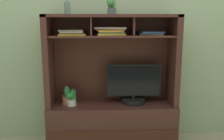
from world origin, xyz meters
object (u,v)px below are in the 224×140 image
at_px(media_console, 112,107).
at_px(magazine_stack_right, 150,33).
at_px(potted_orchid, 69,97).
at_px(potted_fern, 71,98).
at_px(magazine_stack_centre, 110,31).
at_px(diffuser_bottle, 67,8).
at_px(magazine_stack_left, 72,33).
at_px(potted_succulent, 112,7).
at_px(tv_monitor, 134,87).

distance_m(media_console, magazine_stack_right, 0.93).
distance_m(potted_orchid, magazine_stack_right, 1.13).
height_order(potted_orchid, potted_fern, potted_orchid).
relative_size(magazine_stack_centre, diffuser_bottle, 1.18).
bearing_deg(magazine_stack_left, potted_orchid, 156.47).
bearing_deg(magazine_stack_right, magazine_stack_left, -177.79).
bearing_deg(potted_fern, potted_orchid, 118.87).
bearing_deg(media_console, potted_fern, -173.37).
relative_size(magazine_stack_right, potted_succulent, 1.53).
distance_m(media_console, magazine_stack_centre, 0.85).
bearing_deg(potted_orchid, magazine_stack_right, 0.35).
relative_size(potted_orchid, magazine_stack_centre, 0.63).
height_order(magazine_stack_right, diffuser_bottle, diffuser_bottle).
height_order(magazine_stack_centre, magazine_stack_right, magazine_stack_centre).
xyz_separation_m(media_console, magazine_stack_left, (-0.41, -0.03, 0.84)).
bearing_deg(tv_monitor, diffuser_bottle, -177.62).
xyz_separation_m(magazine_stack_left, magazine_stack_right, (0.82, 0.03, -0.01)).
bearing_deg(magazine_stack_right, magazine_stack_centre, -174.95).
distance_m(media_console, magazine_stack_left, 0.94).
bearing_deg(potted_fern, potted_succulent, 7.63).
xyz_separation_m(potted_fern, diffuser_bottle, (-0.01, 0.02, 0.95)).
distance_m(potted_fern, magazine_stack_centre, 0.84).
distance_m(potted_orchid, potted_fern, 0.06).
bearing_deg(magazine_stack_right, potted_succulent, 179.21).
relative_size(potted_fern, potted_succulent, 0.86).
distance_m(magazine_stack_left, diffuser_bottle, 0.26).
bearing_deg(potted_succulent, magazine_stack_left, -174.80).
distance_m(magazine_stack_centre, magazine_stack_right, 0.43).
distance_m(potted_orchid, magazine_stack_left, 0.71).
height_order(tv_monitor, magazine_stack_right, magazine_stack_right).
distance_m(tv_monitor, magazine_stack_centre, 0.67).
relative_size(tv_monitor, diffuser_bottle, 2.11).
bearing_deg(potted_orchid, magazine_stack_left, -23.53).
bearing_deg(magazine_stack_left, tv_monitor, 2.21).
bearing_deg(diffuser_bottle, potted_succulent, 5.17).
bearing_deg(potted_orchid, potted_succulent, 1.35).
distance_m(media_console, potted_succulent, 1.10).
relative_size(media_console, tv_monitor, 2.44).
xyz_separation_m(media_console, diffuser_bottle, (-0.46, -0.03, 1.09)).
height_order(potted_orchid, magazine_stack_left, magazine_stack_left).
bearing_deg(potted_succulent, potted_fern, -172.37).
distance_m(magazine_stack_centre, potted_succulent, 0.25).
xyz_separation_m(magazine_stack_centre, diffuser_bottle, (-0.44, 0.00, 0.24)).
distance_m(media_console, potted_orchid, 0.49).
bearing_deg(media_console, tv_monitor, -1.11).
relative_size(potted_fern, magazine_stack_right, 0.56).
height_order(tv_monitor, potted_orchid, tv_monitor).
relative_size(magazine_stack_centre, potted_succulent, 1.84).
height_order(magazine_stack_left, diffuser_bottle, diffuser_bottle).
height_order(potted_orchid, magazine_stack_centre, magazine_stack_centre).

